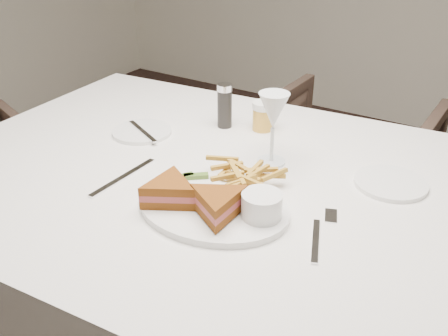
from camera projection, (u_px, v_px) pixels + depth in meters
table at (234, 302)px, 1.31m from camera, size 1.56×1.11×0.75m
chair_far at (341, 165)px, 2.07m from camera, size 0.66×0.62×0.68m
table_setting at (232, 173)px, 1.08m from camera, size 0.81×0.58×0.18m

